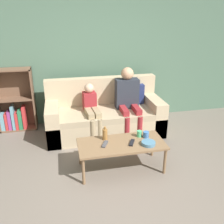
{
  "coord_description": "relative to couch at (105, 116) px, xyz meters",
  "views": [
    {
      "loc": [
        -0.58,
        -2.3,
        2.06
      ],
      "look_at": [
        0.15,
        1.11,
        0.63
      ],
      "focal_mm": 40.0,
      "sensor_mm": 36.0,
      "label": 1
    }
  ],
  "objects": [
    {
      "name": "tv_remote_0",
      "position": [
        -0.22,
        -1.17,
        0.1
      ],
      "size": [
        0.12,
        0.17,
        0.02
      ],
      "rotation": [
        0.0,
        0.0,
        -0.45
      ],
      "color": "#47474C",
      "rests_on": "coffee_table"
    },
    {
      "name": "ground_plane",
      "position": [
        -0.15,
        -1.72,
        -0.31
      ],
      "size": [
        22.0,
        22.0,
        0.0
      ],
      "primitive_type": "plane",
      "color": "#70665B"
    },
    {
      "name": "person_adult",
      "position": [
        0.39,
        -0.08,
        0.37
      ],
      "size": [
        0.4,
        0.61,
        1.17
      ],
      "rotation": [
        0.0,
        0.0,
        -0.01
      ],
      "color": "maroon",
      "rests_on": "ground_plane"
    },
    {
      "name": "tv_remote_1",
      "position": [
        0.14,
        -1.2,
        0.1
      ],
      "size": [
        0.12,
        0.17,
        0.02
      ],
      "rotation": [
        0.0,
        0.0,
        -0.46
      ],
      "color": "black",
      "rests_on": "coffee_table"
    },
    {
      "name": "snack_bowl",
      "position": [
        0.35,
        -1.29,
        0.12
      ],
      "size": [
        0.19,
        0.19,
        0.05
      ],
      "color": "teal",
      "rests_on": "coffee_table"
    },
    {
      "name": "wall_back",
      "position": [
        -0.15,
        0.65,
        0.99
      ],
      "size": [
        12.0,
        0.06,
        2.6
      ],
      "color": "#4C6B56",
      "rests_on": "ground_plane"
    },
    {
      "name": "cup_far",
      "position": [
        0.38,
        -1.08,
        0.14
      ],
      "size": [
        0.08,
        0.08,
        0.09
      ],
      "color": "#3D70B2",
      "rests_on": "coffee_table"
    },
    {
      "name": "couch",
      "position": [
        0.0,
        0.0,
        0.0
      ],
      "size": [
        2.0,
        0.86,
        0.94
      ],
      "color": "tan",
      "rests_on": "ground_plane"
    },
    {
      "name": "coffee_table",
      "position": [
        0.01,
        -1.16,
        0.06
      ],
      "size": [
        1.17,
        0.54,
        0.4
      ],
      "color": "brown",
      "rests_on": "ground_plane"
    },
    {
      "name": "bottle",
      "position": [
        -0.19,
        -1.02,
        0.17
      ],
      "size": [
        0.07,
        0.07,
        0.19
      ],
      "color": "olive",
      "rests_on": "coffee_table"
    },
    {
      "name": "cup_near",
      "position": [
        0.3,
        -1.04,
        0.14
      ],
      "size": [
        0.07,
        0.07,
        0.09
      ],
      "color": "#4CB77A",
      "rests_on": "coffee_table"
    },
    {
      "name": "person_child",
      "position": [
        -0.25,
        -0.15,
        0.22
      ],
      "size": [
        0.26,
        0.62,
        0.92
      ],
      "rotation": [
        0.0,
        0.0,
        0.08
      ],
      "color": "#9E8966",
      "rests_on": "ground_plane"
    },
    {
      "name": "bookshelf",
      "position": [
        -1.56,
        0.49,
        0.12
      ],
      "size": [
        0.65,
        0.28,
        1.13
      ],
      "color": "brown",
      "rests_on": "ground_plane"
    }
  ]
}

